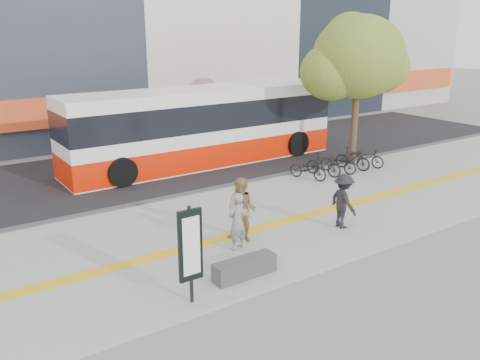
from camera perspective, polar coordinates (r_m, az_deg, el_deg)
ground at (r=14.60m, az=6.25°, el=-6.52°), size 120.00×120.00×0.00m
sidewalk at (r=15.66m, az=2.69°, el=-4.62°), size 40.00×7.00×0.08m
tactile_strip at (r=15.28m, az=3.82°, el=-5.02°), size 40.00×0.45×0.01m
street at (r=21.81m, az=-9.23°, el=1.40°), size 40.00×8.00×0.06m
curb at (r=18.40m, az=-3.87°, el=-1.22°), size 40.00×0.25×0.14m
bench at (r=12.16m, az=0.52°, el=-9.86°), size 1.60×0.45×0.45m
signboard at (r=10.71m, az=-5.61°, el=-7.52°), size 0.55×0.10×2.20m
street_tree at (r=21.92m, az=12.96°, el=13.18°), size 4.40×3.80×6.31m
bus at (r=21.92m, az=-4.14°, el=5.83°), size 12.18×2.89×3.24m
bicycle_row at (r=20.89m, az=11.03°, el=1.98°), size 4.32×1.68×0.93m
seated_woman at (r=13.36m, az=-0.37°, el=-4.68°), size 0.65×0.50×1.58m
pedestrian_tan at (r=13.84m, az=0.21°, el=-3.40°), size 1.04×1.10×1.80m
pedestrian_dark at (r=15.10m, az=11.58°, el=-2.34°), size 0.76×1.13×1.63m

